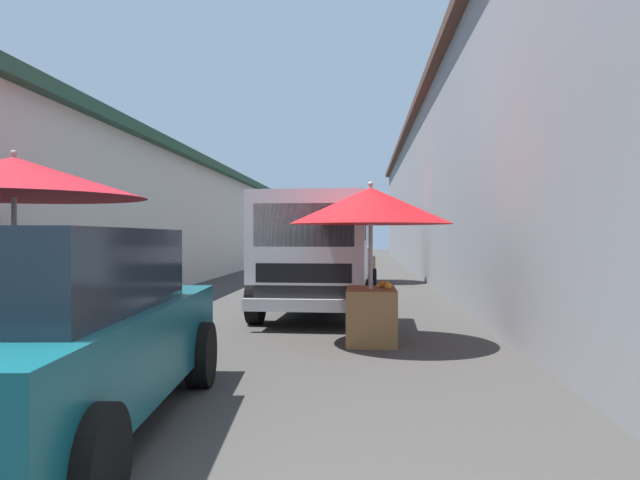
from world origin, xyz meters
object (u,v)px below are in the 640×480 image
fruit_stall_near_left (371,225)px  vendor_by_crates (321,257)px  delivery_truck (315,257)px  fruit_stall_mid_lane (365,221)px  hatchback_car (39,331)px  fruit_stall_far_right (16,195)px

fruit_stall_near_left → vendor_by_crates: (6.67, 1.11, -0.66)m
delivery_truck → fruit_stall_mid_lane: bearing=-6.4°
fruit_stall_near_left → delivery_truck: 2.47m
vendor_by_crates → fruit_stall_near_left: bearing=-170.5°
fruit_stall_near_left → vendor_by_crates: 6.79m
fruit_stall_mid_lane → hatchback_car: fruit_stall_mid_lane is taller
delivery_truck → vendor_by_crates: (4.42, 0.22, -0.16)m
hatchback_car → delivery_truck: 6.17m
fruit_stall_near_left → hatchback_car: 4.48m
fruit_stall_near_left → vendor_by_crates: bearing=9.5°
fruit_stall_mid_lane → fruit_stall_far_right: size_ratio=0.86×
fruit_stall_far_right → fruit_stall_near_left: bearing=-70.2°
fruit_stall_far_right → delivery_truck: 4.82m
delivery_truck → vendor_by_crates: size_ratio=3.23×
fruit_stall_far_right → vendor_by_crates: 8.61m
hatchback_car → vendor_by_crates: 10.48m
fruit_stall_near_left → fruit_stall_mid_lane: size_ratio=0.86×
fruit_stall_near_left → fruit_stall_far_right: bearing=109.8°
delivery_truck → fruit_stall_far_right: bearing=140.5°
fruit_stall_near_left → delivery_truck: bearing=21.7°
fruit_stall_far_right → fruit_stall_mid_lane: bearing=-18.7°
fruit_stall_far_right → delivery_truck: (3.67, -3.02, -0.81)m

